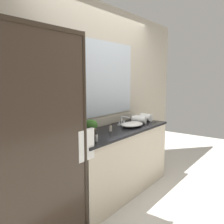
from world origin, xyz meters
TOP-DOWN VIEW (x-y plane):
  - ground_plane at (0.00, 0.00)m, footprint 8.00×8.00m
  - wall_back_with_mirror at (0.00, 0.34)m, footprint 4.40×0.06m
  - vanity_cabinet at (0.00, 0.01)m, footprint 1.80×0.58m
  - shower_enclosure at (-1.28, -0.19)m, footprint 1.20×0.59m
  - sink_basin at (0.26, -0.05)m, footprint 0.38×0.26m
  - faucet at (0.26, 0.12)m, footprint 0.17×0.15m
  - potted_plant at (-0.48, 0.07)m, footprint 0.16×0.16m
  - soap_dish at (-0.66, 0.01)m, footprint 0.10×0.07m
  - amenity_bottle_shampoo at (-0.66, -0.17)m, footprint 0.03×0.03m
  - amenity_bottle_body_wash at (-0.17, 0.01)m, footprint 0.03×0.03m
  - rolled_towel_near_edge at (0.76, -0.00)m, footprint 0.14×0.20m
  - rolled_towel_middle at (0.65, 0.05)m, footprint 0.13×0.20m
  - rolled_towel_far_edge at (0.54, -0.00)m, footprint 0.13×0.22m

SIDE VIEW (x-z plane):
  - ground_plane at x=0.00m, z-range 0.00..0.00m
  - vanity_cabinet at x=0.00m, z-range 0.00..0.90m
  - soap_dish at x=-0.66m, z-range 0.90..0.93m
  - sink_basin at x=0.26m, z-range 0.90..0.96m
  - amenity_bottle_body_wash at x=-0.17m, z-range 0.90..0.98m
  - amenity_bottle_shampoo at x=-0.66m, z-range 0.90..0.99m
  - faucet at x=0.26m, z-range 0.88..1.01m
  - rolled_towel_middle at x=0.65m, z-range 0.90..1.00m
  - rolled_towel_far_edge at x=0.54m, z-range 0.90..1.01m
  - rolled_towel_near_edge at x=0.76m, z-range 0.90..1.02m
  - potted_plant at x=-0.48m, z-range 0.91..1.10m
  - shower_enclosure at x=-1.28m, z-range 0.02..2.02m
  - wall_back_with_mirror at x=0.00m, z-range 0.01..2.61m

